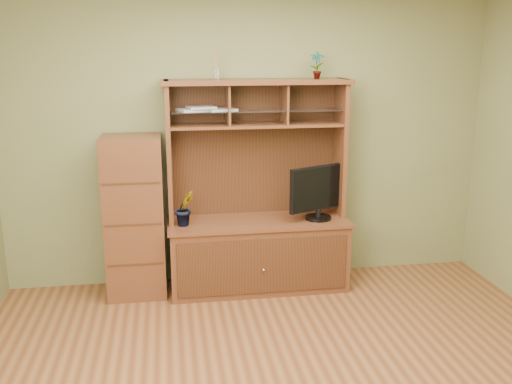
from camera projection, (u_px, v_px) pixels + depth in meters
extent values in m
cube|color=olive|center=(249.00, 138.00, 5.29)|extent=(4.50, 0.02, 2.70)
cube|color=olive|center=(479.00, 383.00, 1.44)|extent=(4.50, 0.02, 2.70)
cube|color=#4F2616|center=(258.00, 255.00, 5.26)|extent=(1.60, 0.55, 0.62)
cube|color=black|center=(263.00, 266.00, 4.99)|extent=(1.50, 0.01, 0.50)
sphere|color=silver|center=(264.00, 270.00, 4.98)|extent=(0.02, 0.02, 0.02)
cube|color=#4F2616|center=(258.00, 221.00, 5.18)|extent=(1.64, 0.59, 0.03)
cube|color=#4F2616|center=(169.00, 152.00, 5.00)|extent=(0.04, 0.35, 1.25)
cube|color=#4F2616|center=(340.00, 148.00, 5.23)|extent=(0.04, 0.35, 1.25)
cube|color=black|center=(254.00, 147.00, 5.27)|extent=(1.52, 0.02, 1.25)
cube|color=#4F2616|center=(256.00, 82.00, 4.97)|extent=(1.66, 0.40, 0.04)
cube|color=#4F2616|center=(256.00, 125.00, 5.06)|extent=(1.52, 0.32, 0.02)
cube|color=#4F2616|center=(228.00, 104.00, 4.97)|extent=(0.02, 0.31, 0.35)
cube|color=#4F2616|center=(285.00, 104.00, 5.05)|extent=(0.02, 0.31, 0.35)
cube|color=silver|center=(257.00, 111.00, 5.02)|extent=(1.50, 0.27, 0.01)
cylinder|color=black|center=(318.00, 218.00, 5.20)|extent=(0.24, 0.24, 0.02)
cylinder|color=black|center=(318.00, 212.00, 5.18)|extent=(0.05, 0.05, 0.08)
cube|color=black|center=(319.00, 188.00, 5.13)|extent=(0.59, 0.30, 0.40)
imported|color=#315B1F|center=(185.00, 208.00, 4.98)|extent=(0.21, 0.19, 0.32)
imported|color=#296623|center=(317.00, 65.00, 5.01)|extent=(0.14, 0.12, 0.24)
cylinder|color=silver|center=(216.00, 74.00, 4.90)|extent=(0.05, 0.05, 0.09)
cylinder|color=#9F7D4F|center=(216.00, 59.00, 4.86)|extent=(0.03, 0.03, 0.16)
cube|color=#9F9FA3|center=(193.00, 110.00, 4.94)|extent=(0.31, 0.27, 0.02)
cube|color=#9F9FA3|center=(201.00, 107.00, 4.94)|extent=(0.27, 0.23, 0.02)
cube|color=#9F9FA3|center=(221.00, 110.00, 4.98)|extent=(0.29, 0.26, 0.02)
cube|color=#4F2616|center=(135.00, 217.00, 5.03)|extent=(0.51, 0.46, 1.44)
cube|color=black|center=(136.00, 264.00, 4.90)|extent=(0.47, 0.01, 0.02)
cube|color=black|center=(133.00, 225.00, 4.81)|extent=(0.47, 0.01, 0.01)
cube|color=black|center=(131.00, 183.00, 4.72)|extent=(0.47, 0.01, 0.02)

